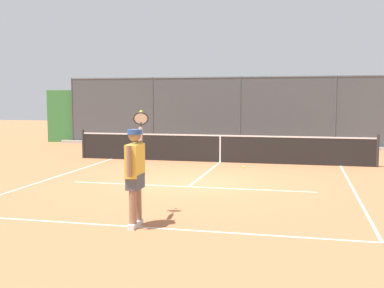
{
  "coord_description": "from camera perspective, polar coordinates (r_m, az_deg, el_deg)",
  "views": [
    {
      "loc": [
        -2.79,
        12.34,
        2.26
      ],
      "look_at": [
        0.01,
        0.26,
        1.05
      ],
      "focal_mm": 44.8,
      "sensor_mm": 36.0,
      "label": 1
    }
  ],
  "objects": [
    {
      "name": "ground_plane",
      "position": [
        12.86,
        0.32,
        -4.55
      ],
      "size": [
        60.0,
        60.0,
        0.0
      ],
      "primitive_type": "plane",
      "color": "#B76B42"
    },
    {
      "name": "court_line_markings",
      "position": [
        11.85,
        -0.81,
        -5.41
      ],
      "size": [
        8.13,
        8.65,
        0.01
      ],
      "color": "white",
      "rests_on": "ground"
    },
    {
      "name": "fence_backdrop",
      "position": [
        22.6,
        5.96,
        3.12
      ],
      "size": [
        19.69,
        1.37,
        3.2
      ],
      "color": "#474C51",
      "rests_on": "ground"
    },
    {
      "name": "tennis_net",
      "position": [
        16.71,
        3.37,
        -0.5
      ],
      "size": [
        10.45,
        0.09,
        1.07
      ],
      "color": "#2D2D2D",
      "rests_on": "ground"
    },
    {
      "name": "tennis_player",
      "position": [
        8.39,
        -6.78,
        -3.01
      ],
      "size": [
        0.48,
        1.42,
        2.01
      ],
      "rotation": [
        0.0,
        0.0,
        -1.56
      ],
      "color": "silver",
      "rests_on": "ground"
    },
    {
      "name": "tennis_ball_near_net",
      "position": [
        15.46,
        6.22,
        -2.74
      ],
      "size": [
        0.07,
        0.07,
        0.07
      ],
      "primitive_type": "sphere",
      "color": "#D6E042",
      "rests_on": "ground"
    },
    {
      "name": "tennis_ball_by_sideline",
      "position": [
        15.16,
        -6.47,
        -2.91
      ],
      "size": [
        0.07,
        0.07,
        0.07
      ],
      "primitive_type": "sphere",
      "color": "#CCDB33",
      "rests_on": "ground"
    }
  ]
}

